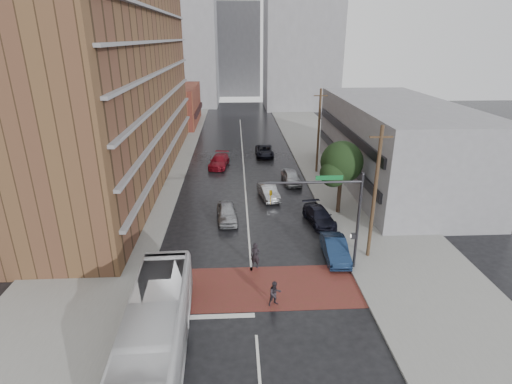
{
  "coord_description": "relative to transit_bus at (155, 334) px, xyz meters",
  "views": [
    {
      "loc": [
        -0.94,
        -21.69,
        15.47
      ],
      "look_at": [
        0.66,
        8.9,
        3.5
      ],
      "focal_mm": 28.0,
      "sensor_mm": 36.0,
      "label": 1
    }
  ],
  "objects": [
    {
      "name": "apartment_block",
      "position": [
        -8.88,
        29.57,
        12.31
      ],
      "size": [
        10.0,
        44.0,
        28.0
      ],
      "primitive_type": "cube",
      "color": "brown",
      "rests_on": "ground"
    },
    {
      "name": "car_parked_near",
      "position": [
        11.42,
        9.57,
        -0.94
      ],
      "size": [
        1.74,
        4.61,
        1.5
      ],
      "primitive_type": "imported",
      "rotation": [
        0.0,
        0.0,
        -0.03
      ],
      "color": "#122442",
      "rests_on": "ground"
    },
    {
      "name": "sidewalk_west",
      "position": [
        -6.38,
        30.57,
        -1.62
      ],
      "size": [
        9.0,
        90.0,
        0.15
      ],
      "primitive_type": "cube",
      "color": "gray",
      "rests_on": "ground"
    },
    {
      "name": "suv_travel",
      "position": [
        8.13,
        37.18,
        -0.98
      ],
      "size": [
        2.36,
        5.11,
        1.42
      ],
      "primitive_type": "imported",
      "rotation": [
        0.0,
        0.0,
        -0.0
      ],
      "color": "black",
      "rests_on": "ground"
    },
    {
      "name": "storefront_west",
      "position": [
        -6.88,
        59.57,
        1.81
      ],
      "size": [
        8.0,
        16.0,
        7.0
      ],
      "primitive_type": "cube",
      "color": "brown",
      "rests_on": "ground"
    },
    {
      "name": "transit_bus",
      "position": [
        0.0,
        0.0,
        0.0
      ],
      "size": [
        3.28,
        12.25,
        3.39
      ],
      "primitive_type": "imported",
      "rotation": [
        0.0,
        0.0,
        0.04
      ],
      "color": "silver",
      "rests_on": "ground"
    },
    {
      "name": "pedestrian_b",
      "position": [
        6.4,
        4.2,
        -0.86
      ],
      "size": [
        0.96,
        0.85,
        1.66
      ],
      "primitive_type": "imported",
      "rotation": [
        0.0,
        0.0,
        0.31
      ],
      "color": "#272127",
      "rests_on": "ground"
    },
    {
      "name": "street_tree",
      "position": [
        13.64,
        17.6,
        3.04
      ],
      "size": [
        4.2,
        4.1,
        6.9
      ],
      "color": "#332319",
      "rests_on": "ground"
    },
    {
      "name": "car_parked_far",
      "position": [
        10.33,
        25.96,
        -0.94
      ],
      "size": [
        2.16,
        4.55,
        1.5
      ],
      "primitive_type": "imported",
      "rotation": [
        0.0,
        0.0,
        0.09
      ],
      "color": "#A6A9AE",
      "rests_on": "ground"
    },
    {
      "name": "utility_pole_near",
      "position": [
        13.92,
        9.57,
        3.44
      ],
      "size": [
        1.6,
        0.26,
        10.0
      ],
      "color": "#473321",
      "rests_on": "ground"
    },
    {
      "name": "car_travel_a",
      "position": [
        3.27,
        16.52,
        -0.94
      ],
      "size": [
        2.1,
        4.53,
        1.5
      ],
      "primitive_type": "imported",
      "rotation": [
        0.0,
        0.0,
        0.08
      ],
      "color": "#96999D",
      "rests_on": "ground"
    },
    {
      "name": "signal_mast",
      "position": [
        10.97,
        8.07,
        3.04
      ],
      "size": [
        6.5,
        0.3,
        7.2
      ],
      "color": "#2D2D33",
      "rests_on": "ground"
    },
    {
      "name": "car_travel_c",
      "position": [
        2.02,
        32.51,
        -0.94
      ],
      "size": [
        2.83,
        5.41,
        1.5
      ],
      "primitive_type": "imported",
      "rotation": [
        0.0,
        0.0,
        -0.15
      ],
      "color": "maroon",
      "rests_on": "ground"
    },
    {
      "name": "building_east",
      "position": [
        21.62,
        25.57,
        2.81
      ],
      "size": [
        11.0,
        26.0,
        9.0
      ],
      "primitive_type": "cube",
      "color": "gray",
      "rests_on": "ground"
    },
    {
      "name": "crosswalk",
      "position": [
        5.12,
        6.07,
        -1.68
      ],
      "size": [
        14.0,
        5.0,
        0.02
      ],
      "primitive_type": "cube",
      "color": "maroon",
      "rests_on": "ground"
    },
    {
      "name": "car_travel_b",
      "position": [
        7.42,
        21.6,
        -0.98
      ],
      "size": [
        2.22,
        4.51,
        1.42
      ],
      "primitive_type": "imported",
      "rotation": [
        0.0,
        0.0,
        0.17
      ],
      "color": "#AEB1B6",
      "rests_on": "ground"
    },
    {
      "name": "distant_tower_west",
      "position": [
        -8.88,
        83.57,
        14.31
      ],
      "size": [
        18.0,
        16.0,
        32.0
      ],
      "primitive_type": "cube",
      "color": "gray",
      "rests_on": "ground"
    },
    {
      "name": "pedestrian_a",
      "position": [
        5.42,
        8.57,
        -0.74
      ],
      "size": [
        0.81,
        0.66,
        1.91
      ],
      "primitive_type": "imported",
      "rotation": [
        0.0,
        0.0,
        -0.34
      ],
      "color": "black",
      "rests_on": "ground"
    },
    {
      "name": "car_parked_mid",
      "position": [
        11.42,
        15.57,
        -1.0
      ],
      "size": [
        2.69,
        5.0,
        1.38
      ],
      "primitive_type": "imported",
      "rotation": [
        0.0,
        0.0,
        0.17
      ],
      "color": "black",
      "rests_on": "ground"
    },
    {
      "name": "utility_pole_far",
      "position": [
        13.92,
        29.57,
        3.44
      ],
      "size": [
        1.6,
        0.26,
        10.0
      ],
      "color": "#473321",
      "rests_on": "ground"
    },
    {
      "name": "distant_tower_center",
      "position": [
        5.12,
        100.57,
        10.31
      ],
      "size": [
        12.0,
        10.0,
        24.0
      ],
      "primitive_type": "cube",
      "color": "gray",
      "rests_on": "ground"
    },
    {
      "name": "sidewalk_east",
      "position": [
        16.62,
        30.57,
        -1.62
      ],
      "size": [
        9.0,
        90.0,
        0.15
      ],
      "primitive_type": "cube",
      "color": "gray",
      "rests_on": "ground"
    },
    {
      "name": "distant_tower_east",
      "position": [
        19.12,
        77.57,
        16.31
      ],
      "size": [
        16.0,
        14.0,
        36.0
      ],
      "primitive_type": "cube",
      "color": "gray",
      "rests_on": "ground"
    },
    {
      "name": "ground",
      "position": [
        5.12,
        5.57,
        -1.69
      ],
      "size": [
        160.0,
        160.0,
        0.0
      ],
      "primitive_type": "plane",
      "color": "black",
      "rests_on": "ground"
    }
  ]
}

